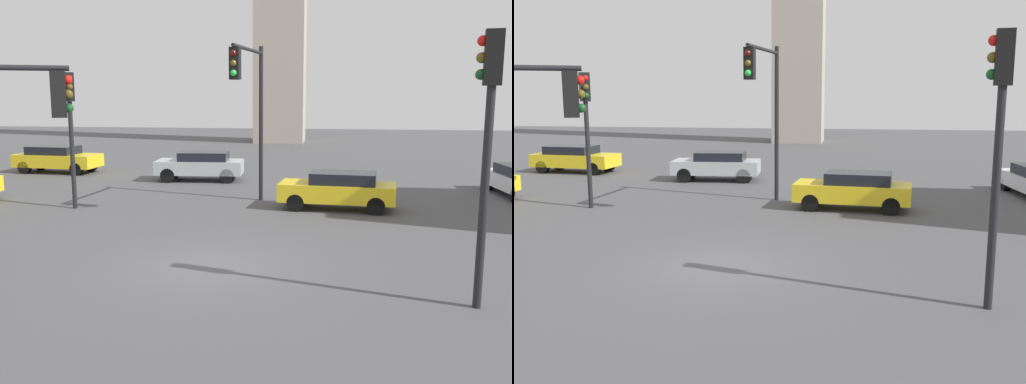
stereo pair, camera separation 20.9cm
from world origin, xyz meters
The scene contains 7 objects.
ground_plane centered at (0.00, 0.00, 0.00)m, with size 106.14×106.14×0.00m, color #4C4C4F.
traffic_light_1 centered at (-6.28, 6.21, 3.38)m, with size 0.45×0.48×4.82m.
traffic_light_2 centered at (0.00, 7.00, 4.18)m, with size 0.59×4.09×5.83m.
traffic_light_3 centered at (5.79, -1.94, 3.66)m, with size 0.48×0.37×5.26m.
car_3 centered at (-11.36, 14.99, 0.75)m, with size 4.43×2.13×1.39m.
car_4 centered at (3.14, 7.35, 0.72)m, with size 4.21×1.99×1.35m.
car_5 centered at (-3.31, 13.32, 0.74)m, with size 4.16×2.00×1.37m.
Camera 2 is at (3.21, -13.10, 4.15)m, focal length 40.48 mm.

